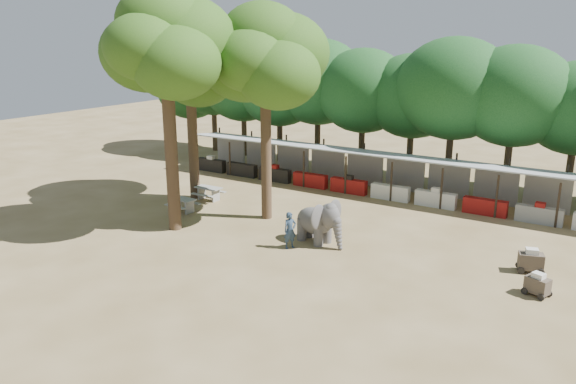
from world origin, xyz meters
The scene contains 12 objects.
ground centered at (0.00, 0.00, 0.00)m, with size 100.00×100.00×0.00m, color brown.
vendor_stalls centered at (0.00, 13.84, 1.18)m, with size 28.00×2.99×2.80m.
yard_tree_left centered at (-9.13, 7.19, 8.20)m, with size 7.10×6.90×11.02m.
yard_tree_center centered at (-6.13, 2.19, 9.21)m, with size 7.10×6.90×12.04m.
yard_tree_back centered at (-3.13, 6.19, 8.54)m, with size 7.10×6.90×11.36m.
backdrop_trees centered at (0.00, 19.00, 5.51)m, with size 46.46×5.95×8.33m.
elephant centered at (1.31, 4.15, 1.07)m, with size 2.89×2.13×2.15m.
handler centered at (0.47, 2.82, 0.88)m, with size 0.63×0.42×1.75m, color #26384C.
picnic_table_near centered at (-7.64, 4.40, 0.51)m, with size 1.67×1.53×0.78m.
picnic_table_far centered at (-7.91, 6.97, 0.53)m, with size 1.66×1.50×0.81m.
cart_front centered at (11.16, 3.61, 0.46)m, with size 1.11×0.93×0.93m.
cart_back centered at (10.54, 5.82, 0.52)m, with size 1.25×1.00×1.06m.
Camera 1 is at (13.49, -18.19, 9.67)m, focal length 35.00 mm.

